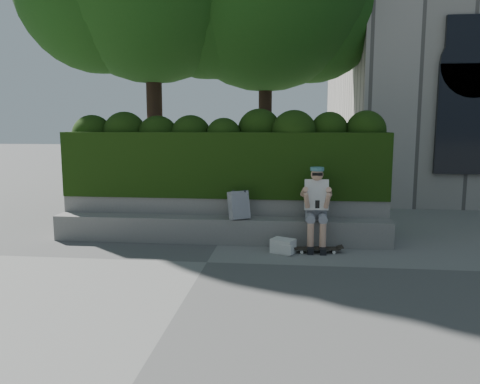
# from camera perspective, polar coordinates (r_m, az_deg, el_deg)

# --- Properties ---
(ground) EXTENTS (80.00, 80.00, 0.00)m
(ground) POSITION_cam_1_polar(r_m,az_deg,el_deg) (7.25, -4.05, -8.54)
(ground) COLOR slate
(ground) RESTS_ON ground
(bench_ledge) EXTENTS (6.00, 0.45, 0.45)m
(bench_ledge) POSITION_cam_1_polar(r_m,az_deg,el_deg) (8.39, -2.54, -4.62)
(bench_ledge) COLOR gray
(bench_ledge) RESTS_ON ground
(planter_wall) EXTENTS (6.00, 0.50, 0.75)m
(planter_wall) POSITION_cam_1_polar(r_m,az_deg,el_deg) (8.81, -2.07, -2.98)
(planter_wall) COLOR gray
(planter_wall) RESTS_ON ground
(hedge) EXTENTS (6.00, 1.00, 1.20)m
(hedge) POSITION_cam_1_polar(r_m,az_deg,el_deg) (8.90, -1.90, 3.47)
(hedge) COLOR black
(hedge) RESTS_ON planter_wall
(person) EXTENTS (0.40, 0.76, 1.38)m
(person) POSITION_cam_1_polar(r_m,az_deg,el_deg) (8.02, 9.29, -1.47)
(person) COLOR gray
(person) RESTS_ON ground
(skateboard) EXTENTS (0.77, 0.26, 0.08)m
(skateboard) POSITION_cam_1_polar(r_m,az_deg,el_deg) (7.85, 9.38, -6.83)
(skateboard) COLOR black
(skateboard) RESTS_ON ground
(backpack_plaid) EXTENTS (0.38, 0.33, 0.49)m
(backpack_plaid) POSITION_cam_1_polar(r_m,az_deg,el_deg) (8.15, -0.14, -1.62)
(backpack_plaid) COLOR #B2B2B7
(backpack_plaid) RESTS_ON bench_ledge
(backpack_ground) EXTENTS (0.44, 0.39, 0.24)m
(backpack_ground) POSITION_cam_1_polar(r_m,az_deg,el_deg) (7.74, 5.28, -6.56)
(backpack_ground) COLOR silver
(backpack_ground) RESTS_ON ground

